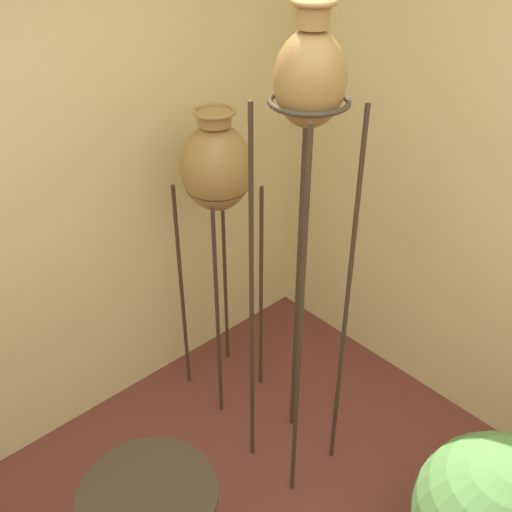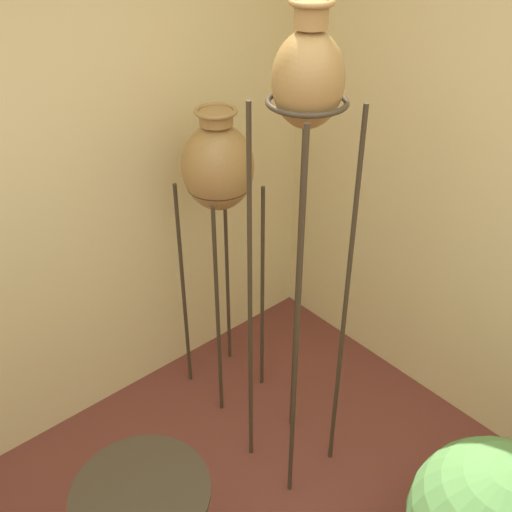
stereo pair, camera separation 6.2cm
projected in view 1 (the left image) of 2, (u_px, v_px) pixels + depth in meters
vase_stand_tall at (309, 109)px, 2.09m from camera, size 0.31×0.31×2.19m
vase_stand_medium at (217, 172)px, 2.79m from camera, size 0.34×0.34×1.65m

